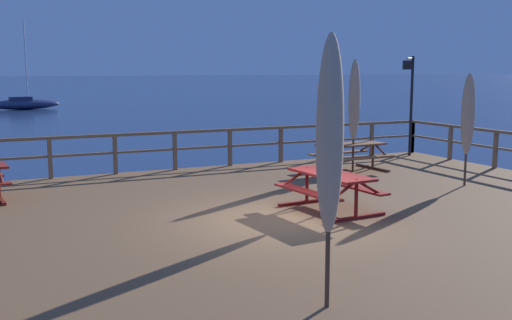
% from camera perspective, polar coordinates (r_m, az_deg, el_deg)
% --- Properties ---
extents(ground_plane, '(600.00, 600.00, 0.00)m').
position_cam_1_polar(ground_plane, '(11.68, 2.05, -9.11)').
color(ground_plane, navy).
extents(wooden_deck, '(16.98, 12.92, 0.74)m').
position_cam_1_polar(wooden_deck, '(11.57, 2.06, -7.37)').
color(wooden_deck, brown).
rests_on(wooden_deck, ground).
extents(railing_waterside_far, '(16.78, 0.10, 1.09)m').
position_cam_1_polar(railing_waterside_far, '(17.11, -7.63, 1.56)').
color(railing_waterside_far, brown).
rests_on(railing_waterside_far, wooden_deck).
extents(picnic_table_front_left, '(1.56, 2.08, 0.78)m').
position_cam_1_polar(picnic_table_front_left, '(12.13, 6.99, -2.17)').
color(picnic_table_front_left, maroon).
rests_on(picnic_table_front_left, wooden_deck).
extents(picnic_table_mid_right, '(2.02, 1.53, 0.78)m').
position_cam_1_polar(picnic_table_mid_right, '(16.97, 8.89, 0.85)').
color(picnic_table_mid_right, brown).
rests_on(picnic_table_mid_right, wooden_deck).
extents(patio_umbrella_short_back, '(0.32, 0.32, 3.25)m').
position_cam_1_polar(patio_umbrella_short_back, '(11.88, 7.06, 4.94)').
color(patio_umbrella_short_back, '#4C3828').
rests_on(patio_umbrella_short_back, wooden_deck).
extents(patio_umbrella_tall_mid_right, '(0.32, 0.32, 3.07)m').
position_cam_1_polar(patio_umbrella_tall_mid_right, '(16.86, 9.20, 5.54)').
color(patio_umbrella_tall_mid_right, '#4C3828').
rests_on(patio_umbrella_tall_mid_right, wooden_deck).
extents(patio_umbrella_short_mid, '(0.32, 0.32, 2.71)m').
position_cam_1_polar(patio_umbrella_short_mid, '(15.36, 19.26, 4.05)').
color(patio_umbrella_short_mid, '#4C3828').
rests_on(patio_umbrella_short_mid, wooden_deck).
extents(patio_umbrella_tall_back_left, '(0.32, 0.32, 3.22)m').
position_cam_1_polar(patio_umbrella_tall_back_left, '(6.98, 6.94, 2.23)').
color(patio_umbrella_tall_back_left, '#4C3828').
rests_on(patio_umbrella_tall_back_left, wooden_deck).
extents(lamp_post_hooked, '(0.61, 0.44, 3.20)m').
position_cam_1_polar(lamp_post_hooked, '(20.10, 14.23, 6.32)').
color(lamp_post_hooked, black).
rests_on(lamp_post_hooked, wooden_deck).
extents(sailboat_distant, '(6.16, 2.38, 7.72)m').
position_cam_1_polar(sailboat_distant, '(57.09, -20.91, 4.96)').
color(sailboat_distant, navy).
rests_on(sailboat_distant, ground).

